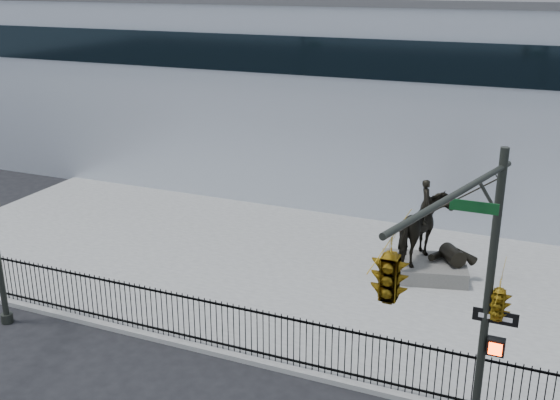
% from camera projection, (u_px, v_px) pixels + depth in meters
% --- Properties ---
extents(ground, '(120.00, 120.00, 0.00)m').
position_uv_depth(ground, '(202.00, 377.00, 17.54)').
color(ground, black).
rests_on(ground, ground).
extents(plaza, '(30.00, 12.00, 0.15)m').
position_uv_depth(plaza, '(298.00, 271.00, 23.61)').
color(plaza, gray).
rests_on(plaza, ground).
extents(building, '(44.00, 14.00, 9.00)m').
position_uv_depth(building, '(391.00, 93.00, 33.49)').
color(building, silver).
rests_on(building, ground).
extents(picket_fence, '(22.10, 0.10, 1.50)m').
position_uv_depth(picket_fence, '(223.00, 325.00, 18.34)').
color(picket_fence, black).
rests_on(picket_fence, plaza).
extents(statue_plinth, '(3.30, 2.65, 0.54)m').
position_uv_depth(statue_plinth, '(424.00, 268.00, 23.04)').
color(statue_plinth, '#504D49').
rests_on(statue_plinth, plaza).
extents(equestrian_statue, '(3.61, 2.70, 3.14)m').
position_uv_depth(equestrian_statue, '(428.00, 231.00, 22.57)').
color(equestrian_statue, black).
rests_on(equestrian_statue, statue_plinth).
extents(traffic_signal_right, '(2.17, 6.86, 7.00)m').
position_uv_depth(traffic_signal_right, '(450.00, 288.00, 11.84)').
color(traffic_signal_right, '#262924').
rests_on(traffic_signal_right, ground).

